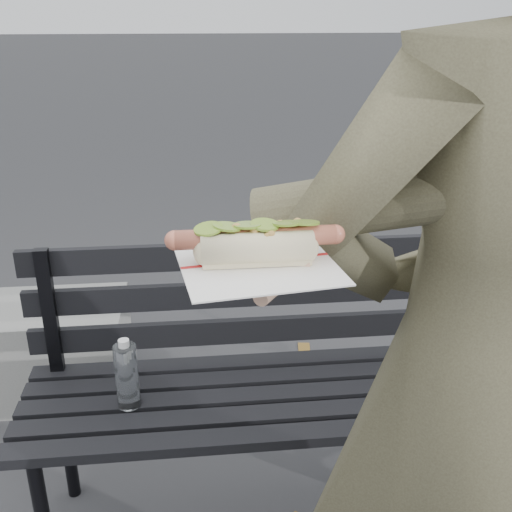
{
  "coord_description": "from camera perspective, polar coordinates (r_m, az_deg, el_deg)",
  "views": [
    {
      "loc": [
        -0.12,
        -0.69,
        1.52
      ],
      "look_at": [
        -0.05,
        -0.0,
        1.23
      ],
      "focal_mm": 42.0,
      "sensor_mm": 36.0,
      "label": 1
    }
  ],
  "objects": [
    {
      "name": "park_bench",
      "position": [
        1.82,
        1.69,
        -10.41
      ],
      "size": [
        1.5,
        0.44,
        0.88
      ],
      "color": "black",
      "rests_on": "ground"
    },
    {
      "name": "person",
      "position": [
        1.09,
        20.55,
        -10.94
      ],
      "size": [
        0.74,
        0.54,
        1.88
      ],
      "primitive_type": "imported",
      "rotation": [
        0.0,
        0.0,
        3.28
      ],
      "color": "#44402D",
      "rests_on": "ground"
    },
    {
      "name": "held_hotdog",
      "position": [
        0.84,
        12.48,
        4.46
      ],
      "size": [
        0.62,
        0.32,
        0.2
      ],
      "color": "#44402D"
    }
  ]
}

